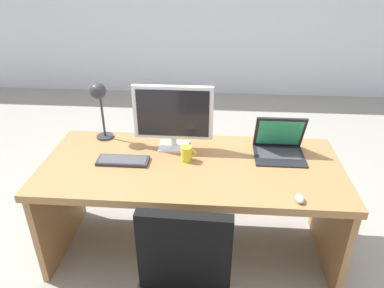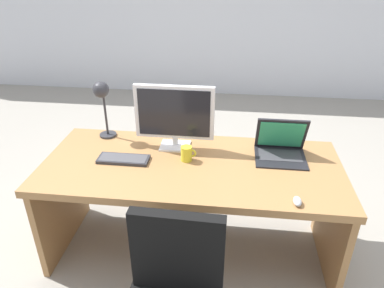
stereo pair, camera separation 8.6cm
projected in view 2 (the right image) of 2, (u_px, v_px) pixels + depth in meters
The scene contains 8 objects.
ground at pixel (208, 150), 3.91m from camera, with size 12.00×12.00×0.00m, color gray.
desk at pixel (192, 183), 2.38m from camera, with size 1.88×0.82×0.73m.
monitor at pixel (174, 114), 2.34m from camera, with size 0.52×0.16×0.44m.
laptop at pixel (281, 144), 2.32m from camera, with size 0.32×0.29×0.26m.
keyboard at pixel (123, 159), 2.29m from camera, with size 0.33×0.13×0.02m.
mouse at pixel (297, 201), 1.89m from camera, with size 0.04×0.08×0.04m.
desk_lamp at pixel (102, 97), 2.44m from camera, with size 0.12×0.14×0.42m.
coffee_mug at pixel (187, 154), 2.27m from camera, with size 0.10×0.07×0.10m.
Camera 2 is at (0.23, -1.91, 1.90)m, focal length 33.59 mm.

